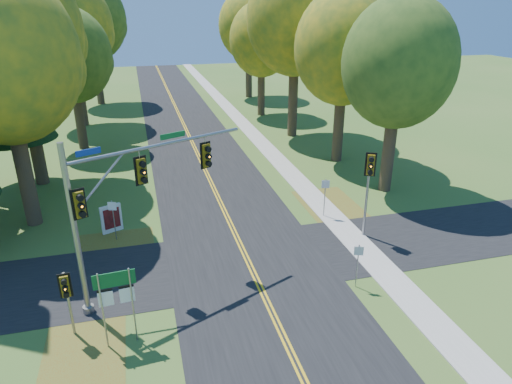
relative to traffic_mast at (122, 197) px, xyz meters
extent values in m
plane|color=#386021|center=(5.63, -0.44, -4.81)|extent=(160.00, 160.00, 0.00)
cube|color=black|center=(5.63, -0.44, -4.80)|extent=(8.00, 160.00, 0.02)
cube|color=black|center=(5.63, 1.56, -4.80)|extent=(60.00, 6.00, 0.02)
cube|color=gold|center=(5.53, -0.44, -4.78)|extent=(0.10, 160.00, 0.01)
cube|color=gold|center=(5.73, -0.44, -4.78)|extent=(0.10, 160.00, 0.01)
cube|color=#9E998E|center=(11.83, -0.44, -4.78)|extent=(1.60, 160.00, 0.06)
cube|color=brown|center=(-0.87, 3.56, -4.80)|extent=(4.00, 6.00, 0.00)
cube|color=brown|center=(12.43, 5.56, -4.80)|extent=(3.50, 8.00, 0.00)
cube|color=brown|center=(-1.87, -3.44, -4.80)|extent=(3.00, 5.00, 0.00)
cylinder|color=#38281C|center=(-5.57, 8.86, -1.43)|extent=(0.86, 0.86, 6.75)
ellipsoid|color=gold|center=(-5.57, 8.86, 4.74)|extent=(8.00, 8.00, 9.20)
sphere|color=gold|center=(-3.97, 10.06, 3.94)|extent=(4.80, 4.80, 4.80)
cylinder|color=#38281C|center=(17.13, 8.26, -1.77)|extent=(0.83, 0.83, 6.08)
ellipsoid|color=#546D22|center=(17.13, 8.26, 3.79)|extent=(7.20, 7.20, 8.28)
sphere|color=#546D22|center=(18.57, 9.34, 3.07)|extent=(4.32, 4.32, 4.32)
sphere|color=#546D22|center=(15.87, 7.54, 4.51)|extent=(3.96, 3.96, 3.96)
cylinder|color=#38281C|center=(-6.17, 15.76, -1.10)|extent=(0.89, 0.89, 7.42)
ellipsoid|color=gold|center=(-6.17, 15.76, 5.63)|extent=(8.60, 8.60, 9.89)
sphere|color=gold|center=(-4.45, 17.05, 4.77)|extent=(5.16, 5.16, 5.16)
cylinder|color=#38281C|center=(16.53, 15.06, -1.66)|extent=(0.84, 0.84, 6.30)
ellipsoid|color=gold|center=(16.53, 15.06, 4.15)|extent=(7.60, 7.60, 8.74)
sphere|color=gold|center=(18.05, 16.20, 3.39)|extent=(4.56, 4.56, 4.56)
sphere|color=gold|center=(15.20, 14.30, 4.91)|extent=(4.18, 4.18, 4.18)
cylinder|color=#38281C|center=(-3.97, 23.96, -2.00)|extent=(0.81, 0.81, 5.62)
ellipsoid|color=#546D22|center=(-3.97, 23.96, 3.20)|extent=(6.80, 6.80, 7.82)
sphere|color=#546D22|center=(-2.61, 24.98, 2.52)|extent=(4.08, 4.08, 4.08)
sphere|color=#546D22|center=(-5.16, 23.28, 3.88)|extent=(3.74, 3.74, 3.74)
cylinder|color=#38281C|center=(15.43, 23.16, -0.98)|extent=(0.90, 0.90, 7.65)
ellipsoid|color=gold|center=(15.43, 23.16, 5.92)|extent=(8.80, 8.80, 10.12)
sphere|color=gold|center=(17.19, 24.48, 5.04)|extent=(5.28, 5.28, 5.28)
sphere|color=gold|center=(13.89, 22.28, 6.80)|extent=(4.84, 4.84, 4.84)
cylinder|color=#38281C|center=(-4.57, 32.66, -1.32)|extent=(0.87, 0.87, 6.98)
ellipsoid|color=gold|center=(-4.57, 32.66, 5.04)|extent=(8.20, 8.20, 9.43)
sphere|color=gold|center=(-2.93, 33.89, 4.22)|extent=(4.92, 4.92, 4.92)
sphere|color=gold|center=(-6.00, 31.84, 5.86)|extent=(4.51, 4.51, 4.51)
cylinder|color=#38281C|center=(14.83, 32.36, -1.88)|extent=(0.82, 0.82, 5.85)
ellipsoid|color=gold|center=(14.83, 32.36, 3.49)|extent=(7.00, 7.00, 8.05)
sphere|color=gold|center=(16.23, 33.41, 2.79)|extent=(4.20, 4.20, 4.20)
sphere|color=gold|center=(13.61, 31.66, 4.19)|extent=(3.85, 3.85, 3.85)
cylinder|color=#38281C|center=(-3.37, 43.56, -1.21)|extent=(0.88, 0.88, 7.20)
ellipsoid|color=#546D22|center=(-3.37, 43.56, 5.33)|extent=(8.40, 8.40, 9.66)
sphere|color=#546D22|center=(-1.69, 44.82, 4.49)|extent=(5.04, 5.04, 5.04)
sphere|color=#546D22|center=(-4.84, 42.72, 6.17)|extent=(4.62, 4.62, 4.62)
cylinder|color=#38281C|center=(16.03, 43.06, -1.55)|extent=(0.85, 0.85, 6.53)
ellipsoid|color=gold|center=(16.03, 43.06, 4.45)|extent=(7.80, 7.80, 8.97)
sphere|color=gold|center=(17.59, 44.23, 3.67)|extent=(4.68, 4.68, 4.68)
sphere|color=gold|center=(14.67, 42.28, 5.23)|extent=(4.29, 4.29, 4.29)
cylinder|color=#38281C|center=(-7.37, 15.56, -3.10)|extent=(0.50, 0.50, 3.42)
cone|color=black|center=(-7.37, 15.56, 1.34)|extent=(5.60, 5.60, 5.45)
cylinder|color=gray|center=(-1.87, -0.81, -1.07)|extent=(0.24, 0.24, 7.48)
cylinder|color=gray|center=(-1.87, -0.81, -4.65)|extent=(0.47, 0.47, 0.32)
cylinder|color=gray|center=(1.77, 0.87, 1.82)|extent=(7.34, 3.48, 0.15)
cylinder|color=gray|center=(-0.80, -0.31, 0.75)|extent=(2.23, 1.10, 2.21)
cylinder|color=gray|center=(0.85, 0.44, 1.62)|extent=(0.04, 0.04, 0.38)
cube|color=#72590C|center=(0.85, 0.44, 0.90)|extent=(0.46, 0.44, 1.07)
cube|color=black|center=(0.85, 0.44, 0.90)|extent=(0.52, 0.26, 1.26)
sphere|color=orange|center=(0.96, 0.22, 0.90)|extent=(0.19, 0.19, 0.19)
cylinder|color=black|center=(0.96, 0.22, 1.24)|extent=(0.30, 0.26, 0.26)
cylinder|color=black|center=(0.96, 0.22, 0.90)|extent=(0.30, 0.26, 0.26)
cylinder|color=black|center=(0.96, 0.22, 0.55)|extent=(0.30, 0.26, 0.26)
cylinder|color=gray|center=(3.76, 1.78, 1.62)|extent=(0.04, 0.04, 0.38)
cube|color=#72590C|center=(3.76, 1.78, 0.90)|extent=(0.46, 0.44, 1.07)
cube|color=black|center=(3.76, 1.78, 0.90)|extent=(0.52, 0.26, 1.26)
sphere|color=orange|center=(3.87, 1.56, 0.90)|extent=(0.19, 0.19, 0.19)
cylinder|color=black|center=(3.87, 1.56, 1.24)|extent=(0.30, 0.26, 0.26)
cylinder|color=black|center=(3.87, 1.56, 0.90)|extent=(0.30, 0.26, 0.26)
cylinder|color=black|center=(3.87, 1.56, 0.55)|extent=(0.30, 0.26, 0.26)
cube|color=#72590C|center=(-1.56, -0.84, 0.21)|extent=(0.46, 0.44, 1.07)
cube|color=black|center=(-1.56, -0.84, 0.21)|extent=(0.52, 0.26, 1.26)
sphere|color=orange|center=(-1.45, -1.06, 0.21)|extent=(0.19, 0.19, 0.19)
cylinder|color=black|center=(-1.45, -1.06, 0.55)|extent=(0.30, 0.26, 0.26)
cylinder|color=black|center=(-1.45, -1.06, 0.21)|extent=(0.30, 0.26, 0.26)
cylinder|color=black|center=(-1.45, -1.06, -0.13)|extent=(0.30, 0.26, 0.26)
cube|color=navy|center=(-0.99, -0.40, 2.11)|extent=(0.89, 0.44, 0.24)
cube|color=#0C5926|center=(2.31, 1.11, 2.11)|extent=(1.09, 0.53, 0.24)
cylinder|color=gray|center=(12.57, 2.51, -2.38)|extent=(0.13, 0.13, 4.86)
cube|color=#72590C|center=(12.47, 2.29, -0.50)|extent=(0.48, 0.45, 1.10)
cube|color=black|center=(12.47, 2.29, -0.50)|extent=(0.54, 0.26, 1.30)
sphere|color=orange|center=(12.37, 2.06, -0.50)|extent=(0.20, 0.20, 0.20)
cylinder|color=black|center=(12.37, 2.06, -0.15)|extent=(0.31, 0.27, 0.27)
cylinder|color=black|center=(12.37, 2.06, -0.50)|extent=(0.31, 0.27, 0.27)
cylinder|color=black|center=(12.37, 2.06, -0.85)|extent=(0.31, 0.27, 0.27)
cylinder|color=gray|center=(-2.32, -2.06, -3.39)|extent=(0.11, 0.11, 2.83)
cube|color=#72590C|center=(-2.30, -2.26, -2.42)|extent=(0.33, 0.30, 0.88)
cube|color=black|center=(-2.30, -2.26, -2.42)|extent=(0.46, 0.07, 1.04)
sphere|color=orange|center=(-2.27, -2.46, -2.42)|extent=(0.16, 0.16, 0.16)
cylinder|color=black|center=(-2.27, -2.46, -2.14)|extent=(0.23, 0.16, 0.21)
cylinder|color=black|center=(-2.27, -2.46, -2.42)|extent=(0.23, 0.16, 0.21)
cylinder|color=black|center=(-2.27, -2.46, -2.71)|extent=(0.23, 0.16, 0.21)
cylinder|color=gray|center=(-1.00, -3.17, -3.18)|extent=(0.07, 0.07, 3.26)
cylinder|color=gray|center=(0.08, -3.08, -3.18)|extent=(0.07, 0.07, 3.26)
cube|color=#0B5022|center=(-0.47, -3.09, -1.93)|extent=(1.52, 0.17, 0.60)
cube|color=silver|center=(-0.47, -3.09, -1.93)|extent=(1.30, 0.11, 0.09)
cube|color=silver|center=(-0.84, -3.12, -2.69)|extent=(0.54, 0.09, 0.60)
cube|color=black|center=(-0.84, -3.12, -2.33)|extent=(0.54, 0.05, 0.11)
cube|color=silver|center=(-0.09, -3.06, -2.69)|extent=(0.54, 0.09, 0.60)
cube|color=black|center=(-0.09, -3.06, -2.33)|extent=(0.54, 0.05, 0.11)
cube|color=silver|center=(-1.06, 6.56, -3.98)|extent=(1.16, 0.64, 1.65)
cube|color=maroon|center=(-1.02, 6.48, -3.94)|extent=(0.85, 0.39, 1.19)
cube|color=silver|center=(-1.48, 6.38, -4.67)|extent=(0.10, 0.10, 0.28)
cube|color=silver|center=(-0.64, 6.75, -4.67)|extent=(0.10, 0.10, 0.28)
cylinder|color=gray|center=(11.37, 5.36, -3.57)|extent=(0.06, 0.06, 2.47)
cube|color=silver|center=(11.37, 5.34, -2.68)|extent=(0.46, 0.16, 0.51)
cylinder|color=gray|center=(9.92, -1.94, -3.71)|extent=(0.05, 0.05, 2.20)
cube|color=silver|center=(9.91, -1.96, -2.91)|extent=(0.41, 0.16, 0.45)
cylinder|color=gray|center=(-0.85, 5.56, -3.64)|extent=(0.05, 0.05, 2.35)
cube|color=white|center=(-0.86, 5.54, -2.78)|extent=(0.44, 0.16, 0.48)
camera|label=1|loc=(0.94, -17.93, 7.39)|focal=32.00mm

